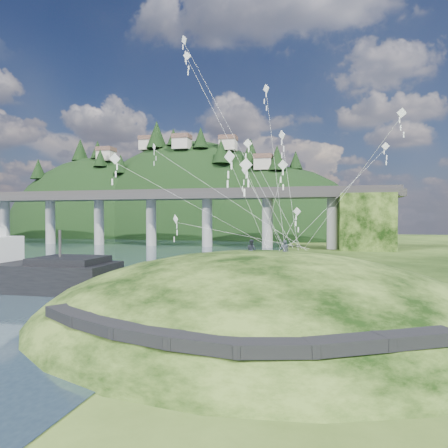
# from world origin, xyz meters

# --- Properties ---
(ground) EXTENTS (320.00, 320.00, 0.00)m
(ground) POSITION_xyz_m (0.00, 0.00, 0.00)
(ground) COLOR black
(ground) RESTS_ON ground
(grass_hill) EXTENTS (36.00, 32.00, 13.00)m
(grass_hill) POSITION_xyz_m (8.00, 2.00, -1.50)
(grass_hill) COLOR black
(grass_hill) RESTS_ON ground
(footpath) EXTENTS (22.29, 5.84, 0.83)m
(footpath) POSITION_xyz_m (7.46, -9.74, 2.08)
(footpath) COLOR black
(footpath) RESTS_ON ground
(bridge) EXTENTS (160.00, 11.00, 15.00)m
(bridge) POSITION_xyz_m (-26.46, 70.07, 9.70)
(bridge) COLOR #2D2B2B
(bridge) RESTS_ON ground
(far_ridge) EXTENTS (153.00, 70.00, 94.50)m
(far_ridge) POSITION_xyz_m (-43.58, 122.17, -7.44)
(far_ridge) COLOR black
(far_ridge) RESTS_ON ground
(work_barge) EXTENTS (24.52, 7.74, 8.48)m
(work_barge) POSITION_xyz_m (-20.87, 7.34, 2.13)
(work_barge) COLOR black
(work_barge) RESTS_ON ground
(wooden_dock) EXTENTS (14.50, 7.07, 1.04)m
(wooden_dock) POSITION_xyz_m (-4.23, 8.01, 0.46)
(wooden_dock) COLOR #352015
(wooden_dock) RESTS_ON ground
(kite_flyers) EXTENTS (3.58, 1.28, 1.73)m
(kite_flyers) POSITION_xyz_m (7.75, 3.41, 5.82)
(kite_flyers) COLOR #262A33
(kite_flyers) RESTS_ON ground
(kite_swarm) EXTENTS (21.03, 16.36, 19.66)m
(kite_swarm) POSITION_xyz_m (5.87, 4.06, 13.80)
(kite_swarm) COLOR silver
(kite_swarm) RESTS_ON ground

